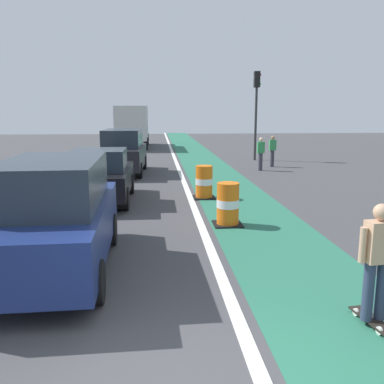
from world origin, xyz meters
TOP-DOWN VIEW (x-y plane):
  - bike_lane_strip at (2.40, 12.00)m, footprint 2.50×80.00m
  - lane_divider_stripe at (0.90, 12.00)m, footprint 0.20×80.00m
  - skateboarder_on_lane at (2.70, 1.36)m, footprint 0.57×0.82m
  - parked_suv_nearest at (-2.02, 3.72)m, footprint 2.02×4.65m
  - parked_sedan_second at (-1.99, 9.57)m, footprint 1.93×4.11m
  - parked_suv_third at (-1.74, 15.74)m, footprint 2.06×4.67m
  - traffic_barrel_front at (1.58, 6.52)m, footprint 0.73×0.73m
  - traffic_barrel_mid at (1.36, 9.88)m, footprint 0.73×0.73m
  - delivery_truck_down_block at (-2.05, 29.84)m, footprint 2.38×7.61m
  - traffic_light_corner at (5.61, 20.53)m, footprint 0.41×0.32m
  - pedestrian_crossing at (4.85, 16.16)m, footprint 0.34×0.20m
  - pedestrian_waiting at (5.80, 17.48)m, footprint 0.34×0.20m

SIDE VIEW (x-z plane):
  - bike_lane_strip at x=2.40m, z-range 0.00..0.01m
  - lane_divider_stripe at x=0.90m, z-range 0.00..0.01m
  - traffic_barrel_front at x=1.58m, z-range -0.01..1.08m
  - traffic_barrel_mid at x=1.36m, z-range -0.01..1.08m
  - parked_sedan_second at x=-1.99m, z-range -0.02..1.68m
  - pedestrian_crossing at x=4.85m, z-range 0.06..1.67m
  - pedestrian_waiting at x=5.80m, z-range 0.06..1.67m
  - skateboarder_on_lane at x=2.70m, z-range 0.07..1.76m
  - parked_suv_nearest at x=-2.02m, z-range 0.02..2.06m
  - parked_suv_third at x=-1.74m, z-range 0.02..2.06m
  - delivery_truck_down_block at x=-2.05m, z-range 0.23..3.46m
  - traffic_light_corner at x=5.61m, z-range 0.95..6.05m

